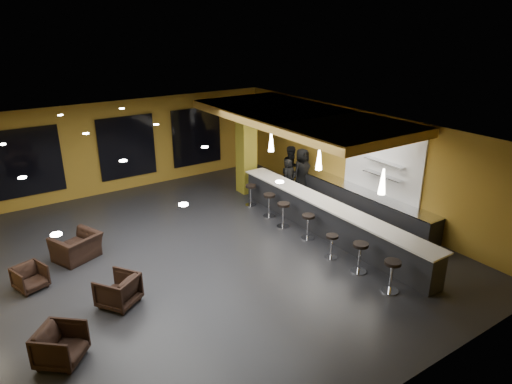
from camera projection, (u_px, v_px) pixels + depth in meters
floor at (209, 254)px, 13.23m from camera, size 12.00×13.00×0.10m
ceiling at (204, 133)px, 11.95m from camera, size 12.00×13.00×0.10m
wall_back at (126, 145)px, 17.66m from camera, size 12.00×0.10×3.50m
wall_front at (395, 317)px, 7.52m from camera, size 12.00×0.10×3.50m
wall_right at (361, 161)px, 15.76m from camera, size 0.10×13.00×3.50m
wood_soffit at (298, 116)px, 14.88m from camera, size 3.60×8.00×0.28m
window_left at (28, 162)px, 15.76m from camera, size 2.20×0.06×2.40m
window_center at (127, 147)px, 17.59m from camera, size 2.20×0.06×2.40m
window_right at (197, 137)px, 19.16m from camera, size 2.20×0.06×2.40m
tile_backsplash at (382, 161)px, 14.84m from camera, size 0.06×3.20×2.40m
bar_counter at (327, 220)px, 14.17m from camera, size 0.60×8.00×1.00m
bar_top at (328, 204)px, 13.99m from camera, size 0.78×8.10×0.05m
prep_counter at (360, 203)px, 15.63m from camera, size 0.70×6.00×0.86m
prep_top at (361, 191)px, 15.47m from camera, size 0.72×6.00×0.03m
wall_shelf_lower at (383, 175)px, 14.76m from camera, size 0.30×1.50×0.03m
wall_shelf_upper at (384, 162)px, 14.60m from camera, size 0.30×1.50×0.03m
column at (246, 148)px, 17.29m from camera, size 0.60×0.60×3.50m
pendant_0 at (383, 182)px, 11.96m from camera, size 0.20×0.20×0.70m
pendant_1 at (319, 159)px, 13.90m from camera, size 0.20×0.20×0.70m
pendant_2 at (271, 142)px, 15.83m from camera, size 0.20×0.20×0.70m
staff_a at (289, 180)px, 16.71m from camera, size 0.62×0.44×1.59m
staff_b at (292, 169)px, 17.52m from camera, size 0.98×0.81×1.84m
staff_c at (302, 172)px, 17.33m from camera, size 0.98×0.73×1.80m
armchair_a at (61, 345)px, 8.91m from camera, size 1.17×1.17×0.76m
armchair_b at (118, 290)px, 10.71m from camera, size 1.15×1.16×0.77m
armchair_c at (30, 278)px, 11.36m from camera, size 0.87×0.88×0.64m
armchair_d at (77, 247)px, 12.75m from camera, size 1.45×1.37×0.75m
bar_stool_0 at (392, 272)px, 11.16m from camera, size 0.43×0.43×0.86m
bar_stool_1 at (360, 254)px, 12.04m from camera, size 0.43×0.43×0.85m
bar_stool_2 at (332, 243)px, 12.78m from camera, size 0.36×0.36×0.71m
bar_stool_3 at (308, 223)px, 13.89m from camera, size 0.40×0.40×0.79m
bar_stool_4 at (283, 212)px, 14.67m from camera, size 0.42×0.42×0.83m
bar_stool_5 at (269, 202)px, 15.44m from camera, size 0.41×0.41×0.82m
bar_stool_6 at (251, 192)px, 16.38m from camera, size 0.40×0.40×0.78m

